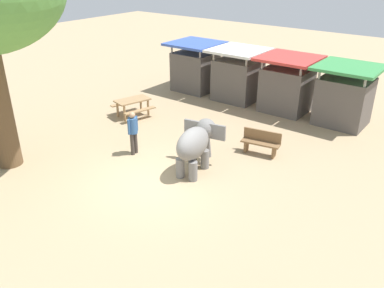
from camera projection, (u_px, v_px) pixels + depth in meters
ground_plane at (154, 181)px, 12.90m from camera, size 60.00×60.00×0.00m
elephant at (196, 143)px, 13.16m from camera, size 1.51×2.28×1.57m
person_handler at (133, 130)px, 14.25m from camera, size 0.32×0.51×1.62m
wooden_bench at (261, 142)px, 14.45m from camera, size 1.45×0.64×0.88m
picnic_table_far at (133, 104)px, 17.80m from camera, size 1.82×1.83×0.78m
market_stall_blue at (195, 69)px, 21.01m from camera, size 2.50×2.50×2.52m
market_stall_white at (238, 77)px, 19.59m from camera, size 2.50×2.50×2.52m
market_stall_red at (287, 87)px, 18.17m from camera, size 2.50×2.50×2.52m
market_stall_green at (344, 98)px, 16.75m from camera, size 2.50×2.50×2.52m
feed_bucket at (199, 138)px, 15.47m from camera, size 0.36×0.36×0.32m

